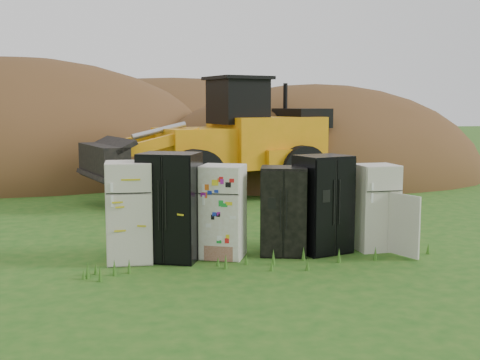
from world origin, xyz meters
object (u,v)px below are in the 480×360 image
(fridge_sticker, at_px, (223,211))
(wheel_loader, at_px, (211,138))
(fridge_black_right, at_px, (323,204))
(fridge_open_door, at_px, (375,207))
(fridge_black_side, at_px, (170,207))
(fridge_dark_mid, at_px, (284,211))
(fridge_leftmost, at_px, (129,212))

(fridge_sticker, xyz_separation_m, wheel_loader, (0.84, 6.96, 0.96))
(fridge_black_right, xyz_separation_m, wheel_loader, (-1.07, 6.97, 0.89))
(fridge_sticker, distance_m, fridge_open_door, 2.98)
(wheel_loader, bearing_deg, fridge_black_side, -121.54)
(fridge_open_door, bearing_deg, fridge_dark_mid, 178.45)
(fridge_black_right, height_order, wheel_loader, wheel_loader)
(fridge_sticker, bearing_deg, fridge_black_right, 22.70)
(fridge_black_side, distance_m, fridge_black_right, 2.88)
(wheel_loader, bearing_deg, fridge_black_right, -98.28)
(fridge_leftmost, xyz_separation_m, fridge_open_door, (4.67, -0.02, -0.07))
(fridge_leftmost, bearing_deg, fridge_open_door, 1.10)
(wheel_loader, bearing_deg, fridge_sticker, -113.91)
(fridge_black_right, bearing_deg, fridge_open_door, -17.09)
(fridge_black_right, xyz_separation_m, fridge_open_door, (1.06, -0.00, -0.10))
(fridge_open_door, bearing_deg, fridge_black_side, 177.56)
(fridge_leftmost, relative_size, wheel_loader, 0.24)
(fridge_black_side, height_order, fridge_open_door, fridge_black_side)
(fridge_leftmost, xyz_separation_m, fridge_sticker, (1.69, -0.01, -0.05))
(wheel_loader, bearing_deg, fridge_open_door, -89.98)
(fridge_leftmost, distance_m, fridge_sticker, 1.69)
(fridge_sticker, relative_size, fridge_open_door, 1.03)
(fridge_sticker, distance_m, fridge_dark_mid, 1.14)
(fridge_black_side, bearing_deg, wheel_loader, 98.33)
(fridge_black_right, distance_m, fridge_open_door, 1.07)
(fridge_leftmost, bearing_deg, fridge_sticker, 1.06)
(fridge_dark_mid, xyz_separation_m, fridge_open_door, (1.84, 0.03, 0.00))
(fridge_black_side, height_order, fridge_sticker, fridge_black_side)
(fridge_black_side, bearing_deg, fridge_sticker, 23.70)
(fridge_dark_mid, bearing_deg, wheel_loader, 108.43)
(fridge_black_side, bearing_deg, fridge_leftmost, -158.96)
(fridge_leftmost, xyz_separation_m, fridge_dark_mid, (2.83, -0.05, -0.07))
(fridge_sticker, relative_size, fridge_black_right, 0.92)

